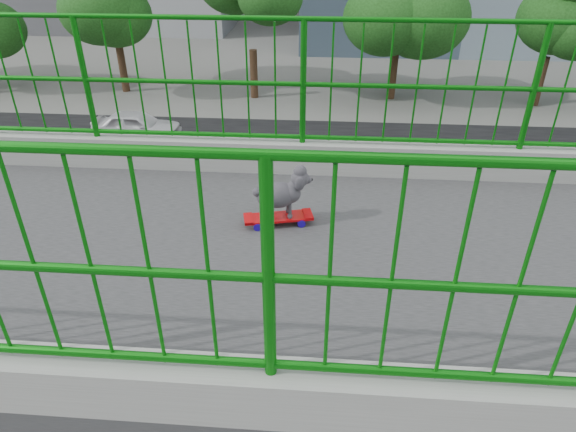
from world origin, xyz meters
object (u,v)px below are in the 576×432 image
(car_4, at_px, (137,126))
(car_7, at_px, (282,195))
(skateboard, at_px, (278,218))
(car_2, at_px, (76,188))
(car_5, at_px, (129,315))
(poodle, at_px, (281,193))

(car_4, distance_m, car_7, 9.82)
(skateboard, distance_m, car_2, 16.05)
(skateboard, distance_m, car_7, 13.60)
(skateboard, xyz_separation_m, car_4, (-18.41, -8.50, -6.36))
(car_2, relative_size, car_7, 0.97)
(car_2, bearing_deg, car_4, -0.45)
(car_5, bearing_deg, skateboard, 37.50)
(car_4, height_order, car_5, car_4)
(car_4, relative_size, car_5, 0.98)
(poodle, relative_size, car_2, 0.09)
(car_7, bearing_deg, poodle, -174.89)
(poodle, bearing_deg, car_5, -155.34)
(skateboard, relative_size, car_5, 0.14)
(car_4, bearing_deg, poodle, -155.16)
(car_2, xyz_separation_m, car_7, (0.00, 7.50, 0.05))
(poodle, bearing_deg, car_4, -168.17)
(car_4, distance_m, car_5, 13.47)
(poodle, distance_m, car_5, 9.67)
(car_5, bearing_deg, car_2, -146.45)
(car_2, bearing_deg, car_7, -90.00)
(skateboard, height_order, car_2, skateboard)
(car_2, bearing_deg, poodle, -144.47)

